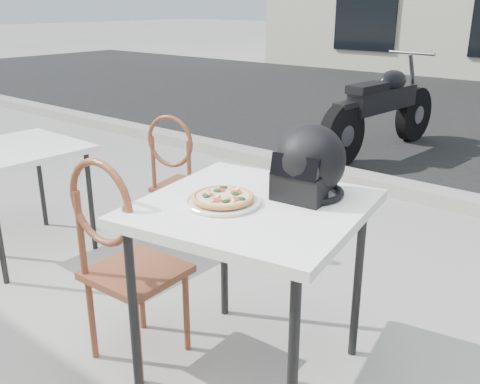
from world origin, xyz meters
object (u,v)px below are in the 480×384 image
Objects in this scene: helmet at (309,165)px; cafe_chair_side at (179,173)px; pizza at (223,197)px; cafe_table_side at (15,157)px; motorcycle at (382,110)px; cafe_table_main at (252,220)px; plate at (223,202)px; cafe_chair_main at (122,252)px.

helmet is 1.57m from cafe_chair_side.
cafe_table_side is (-1.90, 0.11, -0.20)m from pizza.
motorcycle is (0.71, 3.95, -0.20)m from cafe_table_side.
pizza is (-0.09, -0.09, 0.11)m from cafe_table_main.
helmet is at bearing 145.66° from cafe_chair_side.
helmet is at bearing 60.25° from cafe_table_main.
cafe_table_main is 0.33m from helmet.
plate is 0.40m from helmet.
cafe_chair_side is (-1.18, 0.88, -0.33)m from plate.
cafe_table_main is 1.99m from cafe_table_side.
motorcycle reaches higher than pizza.
pizza is at bearing 58.33° from plate.
helmet is at bearing 55.10° from plate.
helmet is 0.16× the size of motorcycle.
cafe_table_main is 0.16m from pizza.
cafe_table_side is 4.02m from motorcycle.
pizza is 0.93× the size of helmet.
pizza is 0.55m from cafe_chair_main.
plate is 0.02m from pizza.
cafe_table_side is 1.06m from cafe_chair_side.
cafe_table_side is at bearing -95.03° from motorcycle.
pizza is 0.31× the size of cafe_chair_main.
pizza is 4.25m from motorcycle.
cafe_chair_main reaches higher than cafe_table_side.
cafe_table_main is at bearing -67.00° from motorcycle.
cafe_chair_side is at bearing 143.32° from plate.
pizza is at bearing -3.36° from cafe_table_side.
pizza is 0.40× the size of cafe_table_side.
motorcycle is at bearing 106.31° from plate.
cafe_chair_main is 1.10× the size of cafe_chair_side.
plate is at bearing -121.67° from pizza.
plate reaches higher than cafe_table_main.
plate is 0.34× the size of cafe_chair_main.
cafe_chair_main is (-0.50, -0.30, -0.19)m from cafe_table_main.
pizza is 0.34× the size of cafe_chair_side.
cafe_table_main is 0.61m from cafe_chair_main.
motorcycle is at bearing 106.31° from pizza.
cafe_table_main is 2.92× the size of plate.
helmet is at bearing 5.28° from cafe_table_side.
helmet is 0.33× the size of cafe_chair_main.
helmet is at bearing -142.47° from cafe_chair_main.
motorcycle reaches higher than plate.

